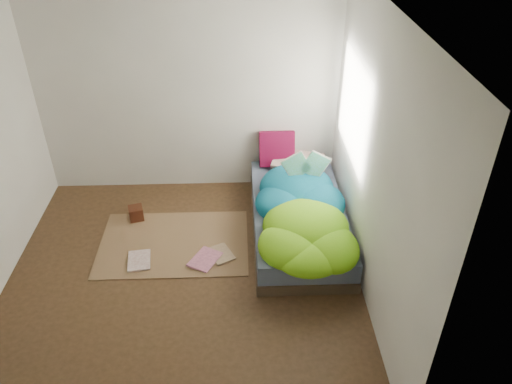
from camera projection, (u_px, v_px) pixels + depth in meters
ground at (184, 278)px, 4.98m from camera, size 3.50×3.50×0.00m
room_walls at (169, 133)px, 4.08m from camera, size 3.54×3.54×2.62m
bed at (298, 219)px, 5.52m from camera, size 1.00×2.00×0.34m
duvet at (302, 205)px, 5.15m from camera, size 0.96×1.84×0.34m
rug at (174, 243)px, 5.43m from camera, size 1.60×1.10×0.01m
pillow_floral at (298, 164)px, 6.06m from camera, size 0.67×0.53×0.13m
pillow_magenta at (277, 149)px, 6.06m from camera, size 0.43×0.14×0.43m
open_book at (306, 158)px, 5.36m from camera, size 0.44×0.12×0.26m
wooden_box at (136, 213)px, 5.74m from camera, size 0.19×0.19×0.16m
floor_book_a at (128, 262)px, 5.15m from camera, size 0.27×0.34×0.02m
floor_book_b at (195, 256)px, 5.22m from camera, size 0.38×0.42×0.03m
floor_book_c at (212, 257)px, 5.21m from camera, size 0.32×0.36×0.02m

